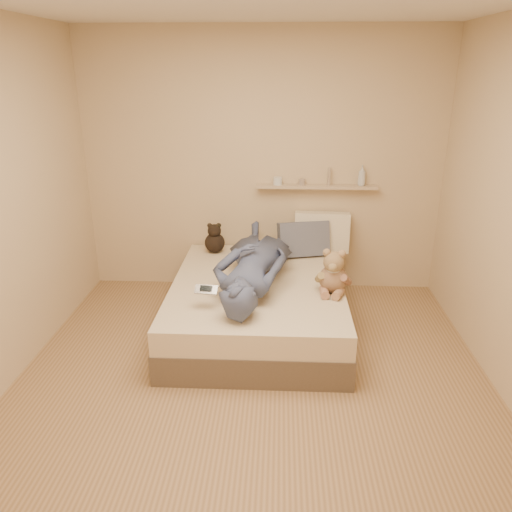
# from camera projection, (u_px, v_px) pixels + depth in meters

# --- Properties ---
(room) EXTENTS (3.80, 3.80, 3.80)m
(room) POSITION_uv_depth(u_px,v_px,m) (251.00, 220.00, 3.22)
(room) COLOR #9C7951
(room) RESTS_ON ground
(bed) EXTENTS (1.50, 1.90, 0.45)m
(bed) POSITION_uv_depth(u_px,v_px,m) (258.00, 305.00, 4.47)
(bed) COLOR brown
(bed) RESTS_ON floor
(game_console) EXTENTS (0.18, 0.09, 0.06)m
(game_console) POSITION_uv_depth(u_px,v_px,m) (206.00, 290.00, 3.86)
(game_console) COLOR #B4B6BB
(game_console) RESTS_ON bed
(teddy_bear) EXTENTS (0.32, 0.32, 0.39)m
(teddy_bear) POSITION_uv_depth(u_px,v_px,m) (333.00, 275.00, 4.12)
(teddy_bear) COLOR #8B674C
(teddy_bear) RESTS_ON bed
(dark_plush) EXTENTS (0.20, 0.20, 0.31)m
(dark_plush) POSITION_uv_depth(u_px,v_px,m) (215.00, 240.00, 5.04)
(dark_plush) COLOR black
(dark_plush) RESTS_ON bed
(pillow_cream) EXTENTS (0.56, 0.23, 0.41)m
(pillow_cream) POSITION_uv_depth(u_px,v_px,m) (322.00, 232.00, 5.06)
(pillow_cream) COLOR beige
(pillow_cream) RESTS_ON bed
(pillow_grey) EXTENTS (0.54, 0.33, 0.36)m
(pillow_grey) POSITION_uv_depth(u_px,v_px,m) (304.00, 239.00, 4.95)
(pillow_grey) COLOR slate
(pillow_grey) RESTS_ON bed
(person) EXTENTS (0.81, 1.70, 0.39)m
(person) POSITION_uv_depth(u_px,v_px,m) (254.00, 262.00, 4.30)
(person) COLOR #3F4763
(person) RESTS_ON bed
(wall_shelf) EXTENTS (1.20, 0.12, 0.03)m
(wall_shelf) POSITION_uv_depth(u_px,v_px,m) (317.00, 187.00, 4.98)
(wall_shelf) COLOR tan
(wall_shelf) RESTS_ON wall_back
(shelf_bottles) EXTENTS (0.92, 0.10, 0.20)m
(shelf_bottles) POSITION_uv_depth(u_px,v_px,m) (330.00, 178.00, 4.94)
(shelf_bottles) COLOR silver
(shelf_bottles) RESTS_ON wall_shelf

